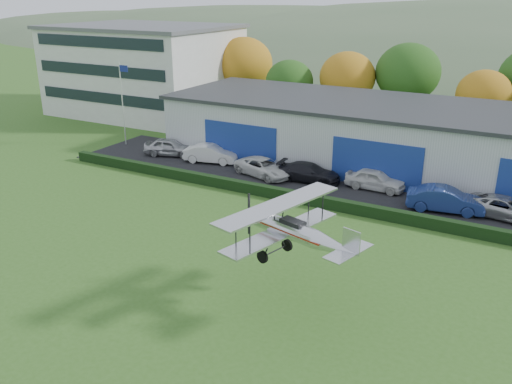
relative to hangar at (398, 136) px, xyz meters
The scene contains 16 objects.
ground 28.55m from the hangar, 100.13° to the right, with size 300.00×300.00×0.00m, color #345E1D.
apron 7.72m from the hangar, 105.99° to the right, with size 48.00×9.00×0.05m, color black.
hedge 12.16m from the hangar, 99.64° to the right, with size 46.00×0.60×0.80m, color black.
hangar is the anchor object (origin of this frame).
office_block 33.84m from the hangar, 167.99° to the left, with size 20.60×15.60×10.40m.
flagpole 25.68m from the hangar, 166.49° to the right, with size 1.05×0.10×8.00m.
tree_belt 13.63m from the hangar, 108.16° to the left, with size 75.70×13.22×10.12m.
distant_hills 113.51m from the hangar, 94.79° to the left, with size 430.00×196.00×56.00m.
car_0 20.18m from the hangar, 159.90° to the right, with size 1.87×4.64×1.58m, color silver.
car_1 16.10m from the hangar, 154.52° to the right, with size 1.65×4.74×1.56m, color silver.
car_2 11.85m from the hangar, 137.61° to the right, with size 2.38×5.15×1.43m, color silver.
car_3 9.00m from the hangar, 123.97° to the right, with size 2.03×4.99×1.45m, color black.
car_4 6.85m from the hangar, 88.24° to the right, with size 1.81×4.50×1.53m, color silver.
car_5 10.36m from the hangar, 56.22° to the right, with size 1.78×5.09×1.68m, color navy.
car_6 12.32m from the hangar, 39.59° to the right, with size 2.34×5.06×1.41m, color silver.
biplane 24.25m from the hangar, 86.29° to the right, with size 6.56×7.43×2.78m.
Camera 1 is at (15.83, -16.58, 14.25)m, focal length 37.79 mm.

